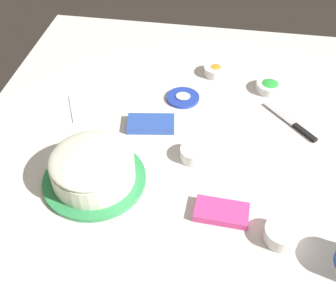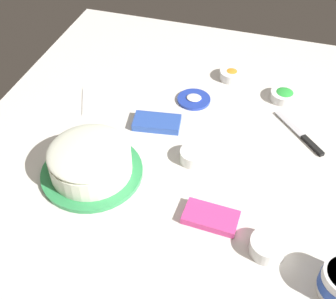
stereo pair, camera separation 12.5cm
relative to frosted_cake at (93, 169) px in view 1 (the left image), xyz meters
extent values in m
plane|color=silver|center=(0.31, 0.20, -0.05)|extent=(1.54, 1.54, 0.00)
cylinder|color=#339351|center=(0.00, 0.00, -0.04)|extent=(0.30, 0.30, 0.01)
cylinder|color=pink|center=(0.00, 0.00, -0.01)|extent=(0.22, 0.22, 0.06)
cylinder|color=white|center=(0.00, 0.00, 0.00)|extent=(0.24, 0.24, 0.07)
ellipsoid|color=white|center=(0.00, 0.00, 0.04)|extent=(0.24, 0.24, 0.04)
cylinder|color=#233DAD|center=(0.20, 0.43, -0.05)|extent=(0.12, 0.12, 0.01)
ellipsoid|color=white|center=(0.20, 0.43, -0.04)|extent=(0.05, 0.05, 0.01)
cube|color=silver|center=(0.55, 0.40, -0.04)|extent=(0.11, 0.12, 0.00)
cube|color=black|center=(0.63, 0.31, -0.04)|extent=(0.08, 0.08, 0.01)
cylinder|color=white|center=(0.30, 0.61, -0.03)|extent=(0.09, 0.09, 0.03)
cylinder|color=orange|center=(0.30, 0.61, -0.03)|extent=(0.07, 0.07, 0.01)
ellipsoid|color=orange|center=(0.30, 0.61, -0.02)|extent=(0.06, 0.06, 0.02)
cylinder|color=white|center=(0.54, -0.12, -0.03)|extent=(0.09, 0.09, 0.04)
cylinder|color=#B251C6|center=(0.54, -0.12, -0.03)|extent=(0.08, 0.08, 0.01)
ellipsoid|color=#B251C6|center=(0.54, -0.12, -0.02)|extent=(0.06, 0.06, 0.02)
cylinder|color=white|center=(0.51, 0.54, -0.04)|extent=(0.10, 0.10, 0.03)
cylinder|color=green|center=(0.51, 0.54, -0.03)|extent=(0.08, 0.08, 0.01)
ellipsoid|color=green|center=(0.51, 0.54, -0.02)|extent=(0.07, 0.07, 0.02)
cylinder|color=white|center=(0.28, 0.14, -0.03)|extent=(0.09, 0.09, 0.04)
cylinder|color=blue|center=(0.28, 0.14, -0.03)|extent=(0.07, 0.07, 0.01)
ellipsoid|color=blue|center=(0.28, 0.14, -0.02)|extent=(0.06, 0.06, 0.02)
cube|color=#2D51B2|center=(0.12, 0.27, -0.04)|extent=(0.17, 0.11, 0.02)
cube|color=#E53D8E|center=(0.38, -0.06, -0.04)|extent=(0.15, 0.09, 0.02)
cube|color=white|center=(-0.11, 0.34, -0.05)|extent=(0.20, 0.20, 0.01)
camera|label=1|loc=(0.35, -0.79, 0.91)|focal=45.84mm
camera|label=2|loc=(0.47, -0.77, 0.91)|focal=45.84mm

